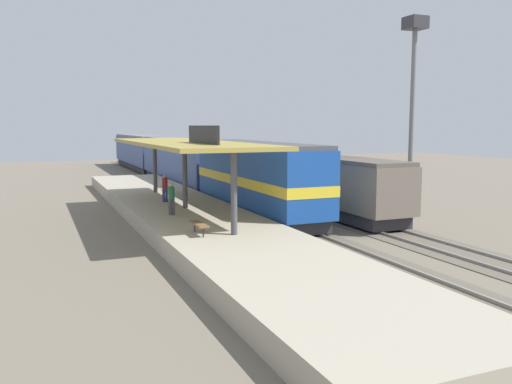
{
  "coord_description": "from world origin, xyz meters",
  "views": [
    {
      "loc": [
        -12.45,
        -29.19,
        5.6
      ],
      "look_at": [
        -1.38,
        -2.77,
        2.0
      ],
      "focal_mm": 37.22,
      "sensor_mm": 36.0,
      "label": 1
    }
  ],
  "objects_px": {
    "light_mast": "(413,76)",
    "person_walking": "(171,197)",
    "passenger_carriage_front": "(181,161)",
    "freight_car": "(337,185)",
    "person_waiting": "(165,187)",
    "locomotive": "(257,178)",
    "passenger_carriage_rear": "(139,151)",
    "platform_bench": "(199,224)"
  },
  "relations": [
    {
      "from": "person_waiting",
      "to": "person_walking",
      "type": "bearing_deg",
      "value": -99.07
    },
    {
      "from": "freight_car",
      "to": "person_walking",
      "type": "bearing_deg",
      "value": -176.86
    },
    {
      "from": "light_mast",
      "to": "person_walking",
      "type": "xyz_separation_m",
      "value": [
        -13.67,
        2.23,
        -6.54
      ]
    },
    {
      "from": "platform_bench",
      "to": "person_walking",
      "type": "bearing_deg",
      "value": 88.63
    },
    {
      "from": "passenger_carriage_front",
      "to": "person_waiting",
      "type": "height_order",
      "value": "passenger_carriage_front"
    },
    {
      "from": "passenger_carriage_rear",
      "to": "person_waiting",
      "type": "distance_m",
      "value": 36.68
    },
    {
      "from": "passenger_carriage_rear",
      "to": "light_mast",
      "type": "relative_size",
      "value": 1.71
    },
    {
      "from": "passenger_carriage_front",
      "to": "freight_car",
      "type": "height_order",
      "value": "passenger_carriage_front"
    },
    {
      "from": "light_mast",
      "to": "person_walking",
      "type": "distance_m",
      "value": 15.32
    },
    {
      "from": "locomotive",
      "to": "passenger_carriage_rear",
      "type": "height_order",
      "value": "locomotive"
    },
    {
      "from": "freight_car",
      "to": "passenger_carriage_front",
      "type": "bearing_deg",
      "value": 103.08
    },
    {
      "from": "freight_car",
      "to": "person_waiting",
      "type": "xyz_separation_m",
      "value": [
        -9.7,
        4.28,
        -0.12
      ]
    },
    {
      "from": "platform_bench",
      "to": "passenger_carriage_rear",
      "type": "relative_size",
      "value": 0.08
    },
    {
      "from": "person_waiting",
      "to": "person_walking",
      "type": "xyz_separation_m",
      "value": [
        -0.77,
        -4.85,
        0.0
      ]
    },
    {
      "from": "light_mast",
      "to": "person_waiting",
      "type": "height_order",
      "value": "light_mast"
    },
    {
      "from": "locomotive",
      "to": "light_mast",
      "type": "relative_size",
      "value": 1.23
    },
    {
      "from": "passenger_carriage_front",
      "to": "light_mast",
      "type": "distance_m",
      "value": 24.67
    },
    {
      "from": "platform_bench",
      "to": "light_mast",
      "type": "relative_size",
      "value": 0.15
    },
    {
      "from": "locomotive",
      "to": "person_walking",
      "type": "distance_m",
      "value": 6.36
    },
    {
      "from": "freight_car",
      "to": "person_walking",
      "type": "xyz_separation_m",
      "value": [
        -10.47,
        -0.57,
        -0.12
      ]
    },
    {
      "from": "platform_bench",
      "to": "passenger_carriage_front",
      "type": "relative_size",
      "value": 0.08
    },
    {
      "from": "passenger_carriage_front",
      "to": "person_walking",
      "type": "bearing_deg",
      "value": -106.07
    },
    {
      "from": "platform_bench",
      "to": "passenger_carriage_rear",
      "type": "distance_m",
      "value": 47.0
    },
    {
      "from": "platform_bench",
      "to": "freight_car",
      "type": "height_order",
      "value": "freight_car"
    },
    {
      "from": "passenger_carriage_front",
      "to": "person_waiting",
      "type": "bearing_deg",
      "value": -108.18
    },
    {
      "from": "light_mast",
      "to": "person_walking",
      "type": "height_order",
      "value": "light_mast"
    },
    {
      "from": "locomotive",
      "to": "passenger_carriage_rear",
      "type": "relative_size",
      "value": 0.72
    },
    {
      "from": "passenger_carriage_rear",
      "to": "light_mast",
      "type": "distance_m",
      "value": 44.52
    },
    {
      "from": "locomotive",
      "to": "person_walking",
      "type": "height_order",
      "value": "locomotive"
    },
    {
      "from": "passenger_carriage_front",
      "to": "passenger_carriage_rear",
      "type": "bearing_deg",
      "value": 90.0
    },
    {
      "from": "freight_car",
      "to": "person_waiting",
      "type": "relative_size",
      "value": 7.02
    },
    {
      "from": "platform_bench",
      "to": "locomotive",
      "type": "distance_m",
      "value": 9.91
    },
    {
      "from": "passenger_carriage_rear",
      "to": "freight_car",
      "type": "height_order",
      "value": "passenger_carriage_rear"
    },
    {
      "from": "passenger_carriage_front",
      "to": "passenger_carriage_rear",
      "type": "relative_size",
      "value": 1.0
    },
    {
      "from": "platform_bench",
      "to": "locomotive",
      "type": "height_order",
      "value": "locomotive"
    },
    {
      "from": "platform_bench",
      "to": "light_mast",
      "type": "distance_m",
      "value": 15.83
    },
    {
      "from": "passenger_carriage_front",
      "to": "passenger_carriage_rear",
      "type": "xyz_separation_m",
      "value": [
        0.0,
        20.8,
        0.0
      ]
    },
    {
      "from": "person_walking",
      "to": "freight_car",
      "type": "bearing_deg",
      "value": 3.14
    },
    {
      "from": "passenger_carriage_front",
      "to": "light_mast",
      "type": "relative_size",
      "value": 1.71
    },
    {
      "from": "passenger_carriage_front",
      "to": "person_waiting",
      "type": "xyz_separation_m",
      "value": [
        -5.1,
        -15.52,
        -0.46
      ]
    },
    {
      "from": "light_mast",
      "to": "passenger_carriage_rear",
      "type": "bearing_deg",
      "value": 100.19
    },
    {
      "from": "passenger_carriage_front",
      "to": "person_walking",
      "type": "xyz_separation_m",
      "value": [
        -5.87,
        -20.37,
        -0.46
      ]
    }
  ]
}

